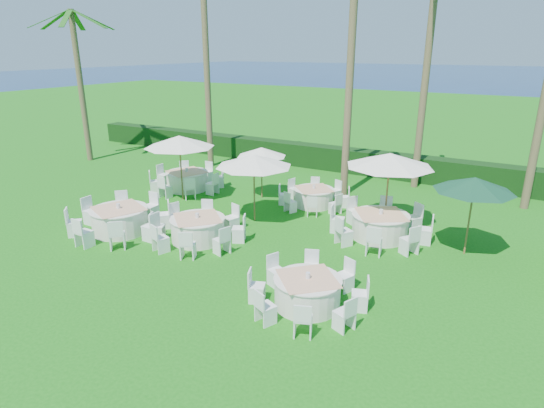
{
  "coord_description": "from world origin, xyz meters",
  "views": [
    {
      "loc": [
        8.4,
        -10.14,
        6.19
      ],
      "look_at": [
        1.41,
        2.15,
        1.3
      ],
      "focal_mm": 30.0,
      "sensor_mm": 36.0,
      "label": 1
    }
  ],
  "objects_px": {
    "umbrella_b": "(254,161)",
    "umbrella_c": "(262,152)",
    "banquet_table_c": "(308,291)",
    "banquet_table_f": "(380,225)",
    "umbrella_a": "(179,141)",
    "banquet_table_b": "(198,228)",
    "banquet_table_a": "(120,219)",
    "umbrella_green": "(474,184)",
    "banquet_table_d": "(187,180)",
    "umbrella_d": "(390,160)",
    "banquet_table_e": "(314,197)"
  },
  "relations": [
    {
      "from": "banquet_table_a",
      "to": "banquet_table_c",
      "type": "distance_m",
      "value": 7.93
    },
    {
      "from": "umbrella_a",
      "to": "umbrella_green",
      "type": "height_order",
      "value": "umbrella_a"
    },
    {
      "from": "banquet_table_a",
      "to": "banquet_table_c",
      "type": "xyz_separation_m",
      "value": [
        7.85,
        -1.14,
        -0.06
      ]
    },
    {
      "from": "banquet_table_a",
      "to": "banquet_table_d",
      "type": "distance_m",
      "value": 5.28
    },
    {
      "from": "banquet_table_d",
      "to": "umbrella_b",
      "type": "xyz_separation_m",
      "value": [
        4.78,
        -1.87,
        1.87
      ]
    },
    {
      "from": "umbrella_a",
      "to": "umbrella_c",
      "type": "bearing_deg",
      "value": 34.38
    },
    {
      "from": "banquet_table_e",
      "to": "banquet_table_d",
      "type": "bearing_deg",
      "value": -172.41
    },
    {
      "from": "umbrella_d",
      "to": "umbrella_green",
      "type": "distance_m",
      "value": 3.05
    },
    {
      "from": "banquet_table_f",
      "to": "umbrella_d",
      "type": "xyz_separation_m",
      "value": [
        -0.13,
        1.05,
        2.04
      ]
    },
    {
      "from": "banquet_table_f",
      "to": "umbrella_c",
      "type": "distance_m",
      "value": 6.23
    },
    {
      "from": "banquet_table_d",
      "to": "umbrella_a",
      "type": "xyz_separation_m",
      "value": [
        0.79,
        -1.26,
        2.08
      ]
    },
    {
      "from": "umbrella_d",
      "to": "umbrella_b",
      "type": "bearing_deg",
      "value": -157.89
    },
    {
      "from": "banquet_table_d",
      "to": "umbrella_b",
      "type": "height_order",
      "value": "umbrella_b"
    },
    {
      "from": "umbrella_c",
      "to": "umbrella_green",
      "type": "relative_size",
      "value": 0.88
    },
    {
      "from": "banquet_table_e",
      "to": "umbrella_green",
      "type": "relative_size",
      "value": 1.12
    },
    {
      "from": "banquet_table_d",
      "to": "umbrella_c",
      "type": "bearing_deg",
      "value": 10.41
    },
    {
      "from": "umbrella_b",
      "to": "umbrella_c",
      "type": "relative_size",
      "value": 1.27
    },
    {
      "from": "banquet_table_c",
      "to": "umbrella_b",
      "type": "relative_size",
      "value": 1.05
    },
    {
      "from": "banquet_table_f",
      "to": "umbrella_c",
      "type": "height_order",
      "value": "umbrella_c"
    },
    {
      "from": "banquet_table_c",
      "to": "umbrella_green",
      "type": "distance_m",
      "value": 6.3
    },
    {
      "from": "banquet_table_d",
      "to": "umbrella_d",
      "type": "bearing_deg",
      "value": -0.41
    },
    {
      "from": "banquet_table_a",
      "to": "banquet_table_c",
      "type": "relative_size",
      "value": 1.18
    },
    {
      "from": "banquet_table_b",
      "to": "umbrella_d",
      "type": "bearing_deg",
      "value": 40.13
    },
    {
      "from": "banquet_table_b",
      "to": "banquet_table_c",
      "type": "bearing_deg",
      "value": -20.85
    },
    {
      "from": "banquet_table_b",
      "to": "banquet_table_f",
      "type": "relative_size",
      "value": 0.93
    },
    {
      "from": "umbrella_c",
      "to": "banquet_table_a",
      "type": "bearing_deg",
      "value": -112.28
    },
    {
      "from": "banquet_table_e",
      "to": "umbrella_b",
      "type": "xyz_separation_m",
      "value": [
        -1.21,
        -2.67,
        1.93
      ]
    },
    {
      "from": "umbrella_b",
      "to": "banquet_table_a",
      "type": "bearing_deg",
      "value": -137.49
    },
    {
      "from": "umbrella_a",
      "to": "umbrella_b",
      "type": "bearing_deg",
      "value": -8.69
    },
    {
      "from": "umbrella_b",
      "to": "banquet_table_d",
      "type": "bearing_deg",
      "value": 158.65
    },
    {
      "from": "banquet_table_b",
      "to": "banquet_table_d",
      "type": "relative_size",
      "value": 0.95
    },
    {
      "from": "umbrella_a",
      "to": "umbrella_b",
      "type": "xyz_separation_m",
      "value": [
        3.99,
        -0.61,
        -0.2
      ]
    },
    {
      "from": "banquet_table_f",
      "to": "umbrella_green",
      "type": "distance_m",
      "value": 3.3
    },
    {
      "from": "umbrella_a",
      "to": "umbrella_b",
      "type": "distance_m",
      "value": 4.04
    },
    {
      "from": "umbrella_green",
      "to": "umbrella_c",
      "type": "bearing_deg",
      "value": 168.46
    },
    {
      "from": "banquet_table_c",
      "to": "umbrella_b",
      "type": "height_order",
      "value": "umbrella_b"
    },
    {
      "from": "banquet_table_c",
      "to": "umbrella_green",
      "type": "height_order",
      "value": "umbrella_green"
    },
    {
      "from": "umbrella_green",
      "to": "banquet_table_f",
      "type": "bearing_deg",
      "value": -179.19
    },
    {
      "from": "banquet_table_a",
      "to": "banquet_table_d",
      "type": "bearing_deg",
      "value": 103.34
    },
    {
      "from": "umbrella_b",
      "to": "umbrella_c",
      "type": "bearing_deg",
      "value": 115.17
    },
    {
      "from": "banquet_table_c",
      "to": "banquet_table_f",
      "type": "distance_m",
      "value": 5.17
    },
    {
      "from": "umbrella_b",
      "to": "umbrella_c",
      "type": "distance_m",
      "value": 2.81
    },
    {
      "from": "umbrella_b",
      "to": "umbrella_d",
      "type": "distance_m",
      "value": 4.79
    },
    {
      "from": "umbrella_b",
      "to": "banquet_table_c",
      "type": "bearing_deg",
      "value": -45.78
    },
    {
      "from": "banquet_table_d",
      "to": "umbrella_b",
      "type": "bearing_deg",
      "value": -21.35
    },
    {
      "from": "banquet_table_b",
      "to": "umbrella_a",
      "type": "distance_m",
      "value": 5.01
    },
    {
      "from": "umbrella_green",
      "to": "banquet_table_b",
      "type": "bearing_deg",
      "value": -157.53
    },
    {
      "from": "banquet_table_b",
      "to": "umbrella_b",
      "type": "relative_size",
      "value": 1.13
    },
    {
      "from": "umbrella_d",
      "to": "banquet_table_e",
      "type": "bearing_deg",
      "value": 164.99
    },
    {
      "from": "banquet_table_f",
      "to": "banquet_table_d",
      "type": "bearing_deg",
      "value": 173.2
    }
  ]
}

